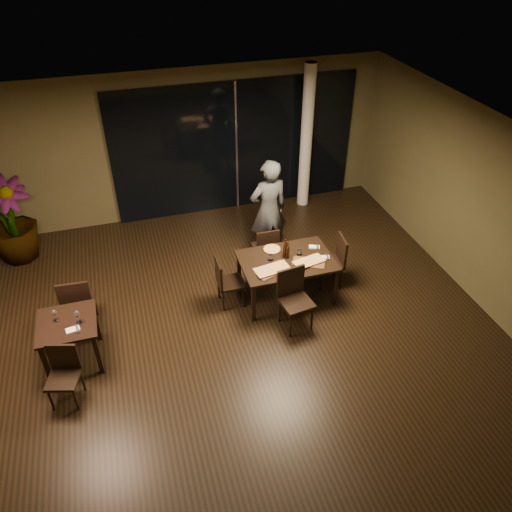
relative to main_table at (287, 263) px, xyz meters
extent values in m
plane|color=black|center=(-1.00, -0.80, -0.68)|extent=(8.00, 8.00, 0.00)
cube|color=#484226|center=(-1.00, 3.25, 0.82)|extent=(8.00, 0.10, 3.00)
cube|color=#484226|center=(3.05, -0.80, 0.82)|extent=(0.10, 8.00, 3.00)
cube|color=silver|center=(-1.00, -0.80, 2.34)|extent=(8.00, 8.00, 0.04)
cube|color=black|center=(0.00, 3.16, 0.67)|extent=(5.00, 0.06, 2.70)
cylinder|color=silver|center=(1.40, 2.85, 0.82)|extent=(0.24, 0.24, 3.00)
cube|color=black|center=(0.00, 0.00, 0.05)|extent=(1.50, 1.00, 0.04)
cube|color=black|center=(-0.69, -0.44, -0.32)|extent=(0.06, 0.06, 0.71)
cube|color=black|center=(0.69, -0.44, -0.32)|extent=(0.06, 0.06, 0.71)
cube|color=black|center=(-0.69, 0.44, -0.32)|extent=(0.06, 0.06, 0.71)
cube|color=black|center=(0.69, 0.44, -0.32)|extent=(0.06, 0.06, 0.71)
cube|color=black|center=(-3.40, -0.50, 0.05)|extent=(0.80, 0.80, 0.04)
cube|color=black|center=(-3.74, -0.84, -0.32)|extent=(0.06, 0.06, 0.71)
cube|color=black|center=(-3.06, -0.84, -0.32)|extent=(0.06, 0.06, 0.71)
cube|color=black|center=(-3.74, -0.16, -0.32)|extent=(0.06, 0.06, 0.71)
cube|color=black|center=(-3.06, -0.16, -0.32)|extent=(0.06, 0.06, 0.71)
cube|color=black|center=(-0.10, 0.87, -0.26)|extent=(0.41, 0.41, 0.05)
cylinder|color=black|center=(0.07, 1.03, -0.47)|extent=(0.03, 0.03, 0.42)
cylinder|color=black|center=(-0.26, 1.04, -0.47)|extent=(0.03, 0.03, 0.42)
cylinder|color=black|center=(0.07, 0.70, -0.47)|extent=(0.03, 0.03, 0.42)
cylinder|color=black|center=(-0.26, 0.70, -0.47)|extent=(0.03, 0.03, 0.42)
cube|color=black|center=(-0.10, 0.68, -0.03)|extent=(0.41, 0.04, 0.46)
cube|color=black|center=(-0.09, -0.73, -0.21)|extent=(0.52, 0.52, 0.05)
cylinder|color=black|center=(-0.25, -0.94, -0.44)|extent=(0.04, 0.04, 0.47)
cylinder|color=black|center=(0.12, -0.89, -0.44)|extent=(0.04, 0.04, 0.47)
cylinder|color=black|center=(-0.31, -0.57, -0.44)|extent=(0.04, 0.04, 0.47)
cylinder|color=black|center=(0.06, -0.51, -0.44)|extent=(0.04, 0.04, 0.47)
cube|color=black|center=(-0.12, -0.52, 0.05)|extent=(0.46, 0.11, 0.52)
cube|color=black|center=(-0.92, 0.09, -0.26)|extent=(0.41, 0.41, 0.05)
cylinder|color=black|center=(-0.76, -0.08, -0.47)|extent=(0.03, 0.03, 0.42)
cylinder|color=black|center=(-0.76, 0.25, -0.47)|extent=(0.03, 0.03, 0.42)
cylinder|color=black|center=(-1.09, -0.08, -0.47)|extent=(0.03, 0.03, 0.42)
cylinder|color=black|center=(-1.09, 0.26, -0.47)|extent=(0.03, 0.03, 0.42)
cube|color=black|center=(-1.11, 0.09, -0.02)|extent=(0.04, 0.41, 0.47)
cube|color=black|center=(0.81, 0.09, -0.23)|extent=(0.48, 0.48, 0.05)
cylinder|color=black|center=(0.66, 0.29, -0.45)|extent=(0.04, 0.04, 0.44)
cylinder|color=black|center=(0.62, -0.06, -0.45)|extent=(0.04, 0.04, 0.44)
cylinder|color=black|center=(1.01, 0.25, -0.45)|extent=(0.04, 0.04, 0.44)
cylinder|color=black|center=(0.97, -0.10, -0.45)|extent=(0.04, 0.04, 0.44)
cube|color=black|center=(1.01, 0.07, 0.01)|extent=(0.09, 0.43, 0.49)
cube|color=black|center=(-3.28, 0.24, -0.20)|extent=(0.49, 0.49, 0.05)
cylinder|color=black|center=(-3.07, 0.41, -0.44)|extent=(0.04, 0.04, 0.47)
cylinder|color=black|center=(-3.45, 0.44, -0.44)|extent=(0.04, 0.04, 0.47)
cylinder|color=black|center=(-3.10, 0.03, -0.44)|extent=(0.04, 0.04, 0.47)
cylinder|color=black|center=(-3.48, 0.06, -0.44)|extent=(0.04, 0.04, 0.47)
cube|color=black|center=(-3.29, 0.03, 0.06)|extent=(0.46, 0.07, 0.53)
cube|color=black|center=(-3.50, -1.20, -0.27)|extent=(0.49, 0.49, 0.05)
cylinder|color=black|center=(-3.70, -1.32, -0.47)|extent=(0.03, 0.03, 0.41)
cylinder|color=black|center=(-3.39, -1.41, -0.47)|extent=(0.03, 0.03, 0.41)
cylinder|color=black|center=(-3.61, -1.00, -0.47)|extent=(0.03, 0.03, 0.41)
cylinder|color=black|center=(-3.30, -1.09, -0.47)|extent=(0.03, 0.03, 0.41)
cube|color=black|center=(-3.45, -1.03, -0.04)|extent=(0.39, 0.14, 0.45)
imported|color=#2E3134|center=(0.08, 1.22, 0.29)|extent=(0.70, 0.51, 1.93)
imported|color=#25511B|center=(-4.38, 2.47, 0.11)|extent=(1.19, 1.19, 1.58)
cube|color=#432715|center=(-0.32, -0.20, 0.08)|extent=(0.62, 0.46, 0.01)
cube|color=#4A2D18|center=(0.31, -0.18, 0.08)|extent=(0.57, 0.47, 0.01)
cylinder|color=#B93714|center=(-0.14, 0.34, 0.08)|extent=(0.27, 0.27, 0.01)
cylinder|color=white|center=(-0.25, 0.07, 0.12)|extent=(0.08, 0.08, 0.10)
cylinder|color=white|center=(0.24, 0.07, 0.12)|extent=(0.08, 0.08, 0.09)
cube|color=white|center=(0.60, -0.12, 0.08)|extent=(0.20, 0.14, 0.01)
cube|color=white|center=(0.56, 0.20, 0.08)|extent=(0.20, 0.16, 0.01)
cube|color=white|center=(-3.31, -0.68, 0.08)|extent=(0.20, 0.14, 0.01)
camera|label=1|loc=(-2.32, -6.05, 4.86)|focal=35.00mm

